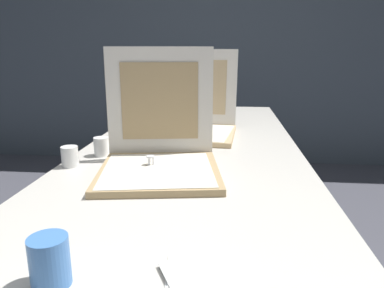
{
  "coord_description": "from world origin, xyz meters",
  "views": [
    {
      "loc": [
        0.14,
        -0.82,
        1.13
      ],
      "look_at": [
        0.02,
        0.45,
        0.79
      ],
      "focal_mm": 33.77,
      "sensor_mm": 36.0,
      "label": 1
    }
  ],
  "objects_px": {
    "table": "(191,158)",
    "cup_white_near_left": "(70,156)",
    "pizza_box_front": "(159,154)",
    "pizza_box_middle": "(195,122)",
    "cup_white_mid": "(118,136)",
    "cup_white_near_center": "(102,146)",
    "napkin_pile": "(204,277)",
    "cup_printed_front": "(50,261)"
  },
  "relations": [
    {
      "from": "table",
      "to": "pizza_box_middle",
      "type": "relative_size",
      "value": 4.6
    },
    {
      "from": "pizza_box_front",
      "to": "cup_printed_front",
      "type": "height_order",
      "value": "pizza_box_front"
    },
    {
      "from": "cup_white_mid",
      "to": "cup_white_near_left",
      "type": "relative_size",
      "value": 1.0
    },
    {
      "from": "pizza_box_middle",
      "to": "cup_white_mid",
      "type": "xyz_separation_m",
      "value": [
        -0.31,
        -0.23,
        -0.02
      ]
    },
    {
      "from": "table",
      "to": "cup_white_near_center",
      "type": "relative_size",
      "value": 32.09
    },
    {
      "from": "cup_white_near_center",
      "to": "cup_printed_front",
      "type": "relative_size",
      "value": 0.79
    },
    {
      "from": "pizza_box_middle",
      "to": "cup_white_mid",
      "type": "height_order",
      "value": "pizza_box_middle"
    },
    {
      "from": "table",
      "to": "cup_white_near_left",
      "type": "relative_size",
      "value": 32.09
    },
    {
      "from": "pizza_box_front",
      "to": "cup_white_near_center",
      "type": "relative_size",
      "value": 6.23
    },
    {
      "from": "pizza_box_front",
      "to": "cup_white_near_center",
      "type": "xyz_separation_m",
      "value": [
        -0.26,
        0.16,
        -0.02
      ]
    },
    {
      "from": "cup_white_near_center",
      "to": "napkin_pile",
      "type": "bearing_deg",
      "value": -58.97
    },
    {
      "from": "pizza_box_front",
      "to": "cup_printed_front",
      "type": "relative_size",
      "value": 4.95
    },
    {
      "from": "table",
      "to": "cup_printed_front",
      "type": "distance_m",
      "value": 0.94
    },
    {
      "from": "pizza_box_middle",
      "to": "napkin_pile",
      "type": "height_order",
      "value": "pizza_box_middle"
    },
    {
      "from": "pizza_box_front",
      "to": "pizza_box_middle",
      "type": "relative_size",
      "value": 0.89
    },
    {
      "from": "cup_printed_front",
      "to": "cup_white_mid",
      "type": "bearing_deg",
      "value": 99.89
    },
    {
      "from": "pizza_box_middle",
      "to": "cup_white_near_center",
      "type": "xyz_separation_m",
      "value": [
        -0.32,
        -0.4,
        -0.02
      ]
    },
    {
      "from": "cup_white_near_center",
      "to": "cup_printed_front",
      "type": "xyz_separation_m",
      "value": [
        0.18,
        -0.78,
        0.01
      ]
    },
    {
      "from": "pizza_box_front",
      "to": "pizza_box_middle",
      "type": "height_order",
      "value": "pizza_box_front"
    },
    {
      "from": "pizza_box_front",
      "to": "cup_white_near_left",
      "type": "distance_m",
      "value": 0.32
    },
    {
      "from": "cup_white_near_left",
      "to": "cup_printed_front",
      "type": "distance_m",
      "value": 0.68
    },
    {
      "from": "cup_white_near_left",
      "to": "cup_printed_front",
      "type": "xyz_separation_m",
      "value": [
        0.24,
        -0.63,
        0.01
      ]
    },
    {
      "from": "pizza_box_middle",
      "to": "napkin_pile",
      "type": "xyz_separation_m",
      "value": [
        0.12,
        -1.14,
        -0.05
      ]
    },
    {
      "from": "pizza_box_middle",
      "to": "cup_white_near_left",
      "type": "bearing_deg",
      "value": -121.53
    },
    {
      "from": "pizza_box_front",
      "to": "cup_white_near_left",
      "type": "height_order",
      "value": "pizza_box_front"
    },
    {
      "from": "pizza_box_front",
      "to": "napkin_pile",
      "type": "xyz_separation_m",
      "value": [
        0.19,
        -0.58,
        -0.05
      ]
    },
    {
      "from": "pizza_box_middle",
      "to": "cup_white_near_center",
      "type": "distance_m",
      "value": 0.51
    },
    {
      "from": "table",
      "to": "cup_white_near_left",
      "type": "height_order",
      "value": "cup_white_near_left"
    },
    {
      "from": "cup_white_near_left",
      "to": "cup_white_mid",
      "type": "bearing_deg",
      "value": 75.63
    },
    {
      "from": "pizza_box_middle",
      "to": "cup_white_mid",
      "type": "bearing_deg",
      "value": -139.04
    },
    {
      "from": "cup_white_near_left",
      "to": "pizza_box_front",
      "type": "bearing_deg",
      "value": -3.08
    },
    {
      "from": "napkin_pile",
      "to": "table",
      "type": "bearing_deg",
      "value": 97.22
    },
    {
      "from": "table",
      "to": "pizza_box_middle",
      "type": "xyz_separation_m",
      "value": [
        -0.01,
        0.25,
        0.1
      ]
    },
    {
      "from": "table",
      "to": "cup_white_near_center",
      "type": "distance_m",
      "value": 0.37
    },
    {
      "from": "cup_white_mid",
      "to": "cup_white_near_center",
      "type": "bearing_deg",
      "value": -95.27
    },
    {
      "from": "cup_white_mid",
      "to": "napkin_pile",
      "type": "xyz_separation_m",
      "value": [
        0.43,
        -0.91,
        -0.03
      ]
    },
    {
      "from": "cup_white_near_center",
      "to": "cup_printed_front",
      "type": "distance_m",
      "value": 0.8
    },
    {
      "from": "cup_white_near_center",
      "to": "napkin_pile",
      "type": "relative_size",
      "value": 0.39
    },
    {
      "from": "table",
      "to": "napkin_pile",
      "type": "relative_size",
      "value": 12.6
    },
    {
      "from": "cup_white_mid",
      "to": "cup_white_near_center",
      "type": "xyz_separation_m",
      "value": [
        -0.02,
        -0.17,
        0.0
      ]
    },
    {
      "from": "pizza_box_front",
      "to": "cup_white_mid",
      "type": "xyz_separation_m",
      "value": [
        -0.24,
        0.33,
        -0.02
      ]
    },
    {
      "from": "pizza_box_middle",
      "to": "cup_white_mid",
      "type": "relative_size",
      "value": 6.97
    }
  ]
}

